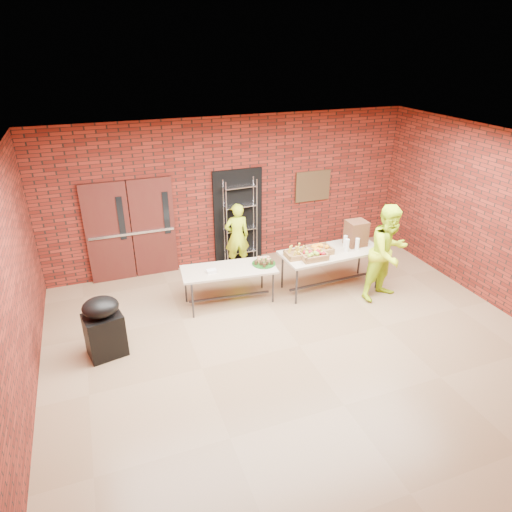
{
  "coord_description": "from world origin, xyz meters",
  "views": [
    {
      "loc": [
        -2.81,
        -5.51,
        4.59
      ],
      "look_at": [
        -0.24,
        1.4,
        1.06
      ],
      "focal_mm": 32.0,
      "sensor_mm": 36.0,
      "label": 1
    }
  ],
  "objects": [
    {
      "name": "table_left",
      "position": [
        -0.66,
        1.73,
        0.66
      ],
      "size": [
        1.82,
        0.91,
        0.72
      ],
      "rotation": [
        0.0,
        0.0,
        -0.1
      ],
      "color": "tan",
      "rests_on": "room"
    },
    {
      "name": "dark_doorway",
      "position": [
        0.1,
        3.46,
        1.05
      ],
      "size": [
        1.1,
        0.06,
        2.1
      ],
      "primitive_type": "cube",
      "color": "black",
      "rests_on": "room"
    },
    {
      "name": "coffee_dispenser",
      "position": [
        1.98,
        1.65,
        1.08
      ],
      "size": [
        0.39,
        0.35,
        0.51
      ],
      "primitive_type": "cube",
      "color": "#57311D",
      "rests_on": "table_right"
    },
    {
      "name": "cup_stack_back",
      "position": [
        1.74,
        1.63,
        0.95
      ],
      "size": [
        0.08,
        0.08,
        0.24
      ],
      "primitive_type": "cylinder",
      "color": "white",
      "rests_on": "table_right"
    },
    {
      "name": "volunteer_man",
      "position": [
        2.23,
        0.9,
        0.94
      ],
      "size": [
        1.06,
        0.91,
        1.89
      ],
      "primitive_type": "imported",
      "rotation": [
        0.0,
        0.0,
        0.23
      ],
      "color": "#CCF71B",
      "rests_on": "room"
    },
    {
      "name": "volunteer_woman",
      "position": [
        -0.05,
        3.1,
        0.74
      ],
      "size": [
        0.56,
        0.39,
        1.47
      ],
      "primitive_type": "imported",
      "rotation": [
        0.0,
        0.0,
        3.08
      ],
      "color": "#CCF71B",
      "rests_on": "room"
    },
    {
      "name": "cup_stack_front",
      "position": [
        1.65,
        1.43,
        0.96
      ],
      "size": [
        0.09,
        0.09,
        0.26
      ],
      "primitive_type": "cylinder",
      "color": "white",
      "rests_on": "table_right"
    },
    {
      "name": "wire_rack",
      "position": [
        0.11,
        3.32,
        0.96
      ],
      "size": [
        0.72,
        0.27,
        1.92
      ],
      "primitive_type": null,
      "rotation": [
        0.0,
        0.0,
        0.04
      ],
      "color": "#AEAEB5",
      "rests_on": "room"
    },
    {
      "name": "basket_bananas",
      "position": [
        0.64,
        1.54,
        0.88
      ],
      "size": [
        0.43,
        0.34,
        0.13
      ],
      "color": "olive",
      "rests_on": "table_right"
    },
    {
      "name": "bronze_plaque",
      "position": [
        1.9,
        3.45,
        1.55
      ],
      "size": [
        0.85,
        0.04,
        0.7
      ],
      "primitive_type": "cube",
      "color": "#403019",
      "rests_on": "room"
    },
    {
      "name": "napkin_box",
      "position": [
        -1.0,
        1.69,
        0.75
      ],
      "size": [
        0.17,
        0.12,
        0.06
      ],
      "primitive_type": "cube",
      "color": "white",
      "rests_on": "table_left"
    },
    {
      "name": "room",
      "position": [
        0.0,
        0.0,
        1.6
      ],
      "size": [
        8.08,
        7.08,
        3.28
      ],
      "color": "olive",
      "rests_on": "ground"
    },
    {
      "name": "muffin_tray",
      "position": [
        0.02,
        1.69,
        0.77
      ],
      "size": [
        0.45,
        0.45,
        0.11
      ],
      "color": "#154913",
      "rests_on": "table_left"
    },
    {
      "name": "cup_stack_mid",
      "position": [
        1.89,
        1.44,
        0.94
      ],
      "size": [
        0.08,
        0.08,
        0.24
      ],
      "primitive_type": "cylinder",
      "color": "white",
      "rests_on": "table_right"
    },
    {
      "name": "basket_oranges",
      "position": [
        1.13,
        1.57,
        0.89
      ],
      "size": [
        0.47,
        0.37,
        0.15
      ],
      "color": "olive",
      "rests_on": "table_right"
    },
    {
      "name": "double_doors",
      "position": [
        -2.2,
        3.44,
        1.05
      ],
      "size": [
        1.78,
        0.12,
        2.1
      ],
      "color": "#401912",
      "rests_on": "room"
    },
    {
      "name": "basket_apples",
      "position": [
        0.9,
        1.38,
        0.89
      ],
      "size": [
        0.49,
        0.38,
        0.15
      ],
      "color": "olive",
      "rests_on": "table_right"
    },
    {
      "name": "table_right",
      "position": [
        1.4,
        1.56,
        0.76
      ],
      "size": [
        2.04,
        0.93,
        0.83
      ],
      "rotation": [
        0.0,
        0.0,
        0.05
      ],
      "color": "tan",
      "rests_on": "room"
    },
    {
      "name": "covered_grill",
      "position": [
        -2.98,
        0.9,
        0.51
      ],
      "size": [
        0.65,
        0.58,
        1.03
      ],
      "rotation": [
        0.0,
        0.0,
        0.21
      ],
      "color": "black",
      "rests_on": "room"
    }
  ]
}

